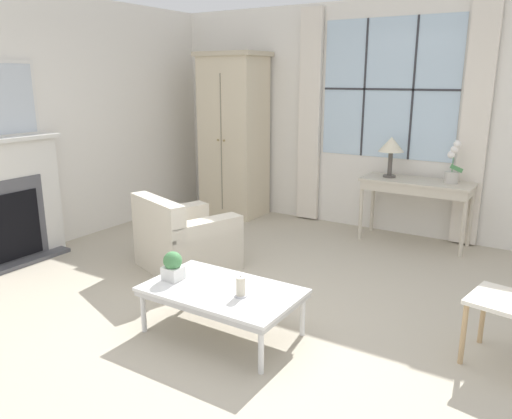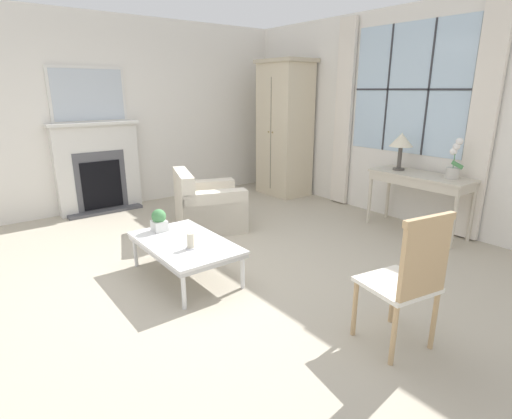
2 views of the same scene
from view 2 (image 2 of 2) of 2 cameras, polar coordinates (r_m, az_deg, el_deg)
name	(u,v)px [view 2 (image 2 of 2)]	position (r m, az deg, el deg)	size (l,w,h in m)	color
ground_plane	(217,273)	(4.05, -5.65, -9.08)	(14.00, 14.00, 0.00)	#B2A893
wall_back_windowed	(406,117)	(5.83, 20.64, 12.29)	(7.20, 0.14, 2.80)	silver
wall_left	(143,113)	(6.64, -15.78, 13.08)	(0.06, 7.20, 2.80)	silver
fireplace	(97,163)	(6.34, -21.71, 6.24)	(0.34, 1.26, 2.07)	#515156
armoire	(284,129)	(6.89, 4.09, 11.42)	(0.89, 0.65, 2.23)	beige
console_table	(420,181)	(5.39, 22.43, 3.79)	(1.24, 0.49, 0.75)	beige
table_lamp	(401,141)	(5.50, 20.05, 9.12)	(0.30, 0.30, 0.48)	#4C4742
potted_orchid	(454,163)	(5.21, 26.42, 5.91)	(0.19, 0.15, 0.48)	#BCB7AD
armchair_upholstered	(208,208)	(5.28, -6.92, 0.27)	(1.05, 1.04, 0.76)	beige
side_chair_wooden	(410,275)	(2.89, 21.10, -8.79)	(0.51, 0.51, 1.02)	white
coffee_table	(185,245)	(3.90, -10.12, -5.02)	(1.16, 0.70, 0.37)	silver
potted_plant_small	(159,220)	(4.18, -13.68, -1.48)	(0.15, 0.15, 0.23)	white
pillar_candle	(191,241)	(3.68, -9.32, -4.52)	(0.09, 0.09, 0.16)	silver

